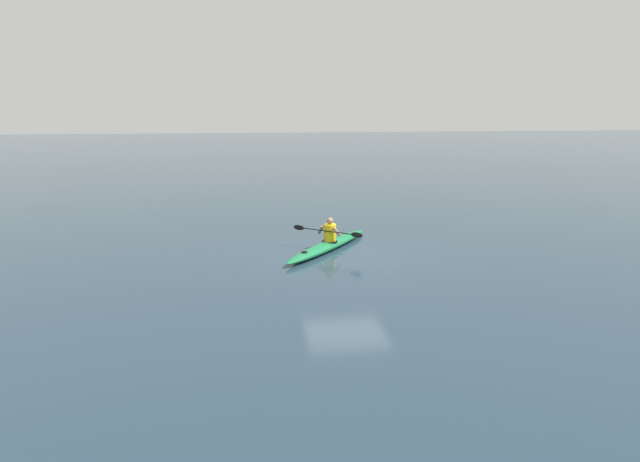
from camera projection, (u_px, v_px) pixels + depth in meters
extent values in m
plane|color=#233847|center=(346.00, 257.00, 16.51)|extent=(160.00, 160.00, 0.00)
ellipsoid|color=#19723F|center=(328.00, 245.00, 17.38)|extent=(3.46, 4.19, 0.28)
torus|color=black|center=(330.00, 241.00, 17.41)|extent=(0.72, 0.72, 0.04)
cylinder|color=black|center=(304.00, 252.00, 16.11)|extent=(0.18, 0.18, 0.02)
cylinder|color=yellow|center=(330.00, 232.00, 17.37)|extent=(0.39, 0.39, 0.54)
sphere|color=#936B4C|center=(330.00, 221.00, 17.28)|extent=(0.21, 0.21, 0.21)
cylinder|color=black|center=(327.00, 231.00, 17.18)|extent=(1.67, 1.32, 0.03)
ellipsoid|color=black|center=(357.00, 235.00, 16.67)|extent=(0.34, 0.28, 0.17)
ellipsoid|color=black|center=(299.00, 228.00, 17.69)|extent=(0.34, 0.28, 0.17)
cylinder|color=#936B4C|center=(337.00, 232.00, 17.14)|extent=(0.32, 0.15, 0.34)
cylinder|color=#936B4C|center=(321.00, 230.00, 17.43)|extent=(0.20, 0.31, 0.34)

